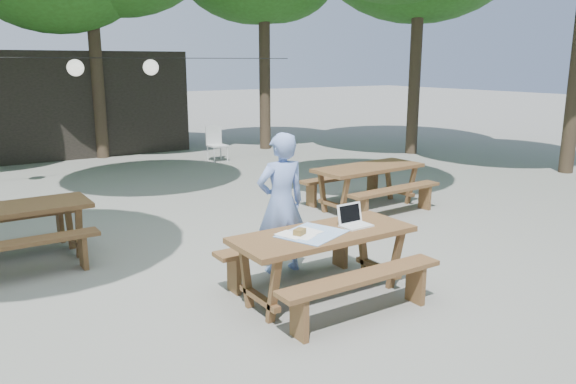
# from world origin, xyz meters

# --- Properties ---
(ground) EXTENTS (80.00, 80.00, 0.00)m
(ground) POSITION_xyz_m (0.00, 0.00, 0.00)
(ground) COLOR #62635E
(ground) RESTS_ON ground
(pavilion) EXTENTS (6.00, 3.00, 2.80)m
(pavilion) POSITION_xyz_m (0.50, 10.50, 1.40)
(pavilion) COLOR black
(pavilion) RESTS_ON ground
(main_picnic_table) EXTENTS (2.00, 1.58, 0.75)m
(main_picnic_table) POSITION_xyz_m (0.50, -1.66, 0.39)
(main_picnic_table) COLOR #4E311B
(main_picnic_table) RESTS_ON ground
(picnic_table_nw) EXTENTS (2.01, 1.59, 0.75)m
(picnic_table_nw) POSITION_xyz_m (-2.23, 1.34, 0.39)
(picnic_table_nw) COLOR #4E311B
(picnic_table_nw) RESTS_ON ground
(picnic_table_ne) EXTENTS (2.04, 1.68, 0.75)m
(picnic_table_ne) POSITION_xyz_m (3.46, 1.03, 0.39)
(picnic_table_ne) COLOR #4E311B
(picnic_table_ne) RESTS_ON ground
(woman) EXTENTS (0.66, 0.47, 1.72)m
(woman) POSITION_xyz_m (0.55, -0.73, 0.86)
(woman) COLOR #7591D7
(woman) RESTS_ON ground
(plastic_chair) EXTENTS (0.45, 0.45, 0.90)m
(plastic_chair) POSITION_xyz_m (3.36, 6.84, 0.26)
(plastic_chair) COLOR silver
(plastic_chair) RESTS_ON ground
(laptop) EXTENTS (0.34, 0.27, 0.24)m
(laptop) POSITION_xyz_m (0.92, -1.65, 0.81)
(laptop) COLOR white
(laptop) RESTS_ON main_picnic_table
(tabletop_clutter) EXTENTS (0.81, 0.75, 0.08)m
(tabletop_clutter) POSITION_xyz_m (0.31, -1.65, 0.76)
(tabletop_clutter) COLOR #3D7DD1
(tabletop_clutter) RESTS_ON main_picnic_table
(paper_lanterns) EXTENTS (9.00, 0.34, 0.38)m
(paper_lanterns) POSITION_xyz_m (-0.19, 6.00, 2.40)
(paper_lanterns) COLOR black
(paper_lanterns) RESTS_ON ground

